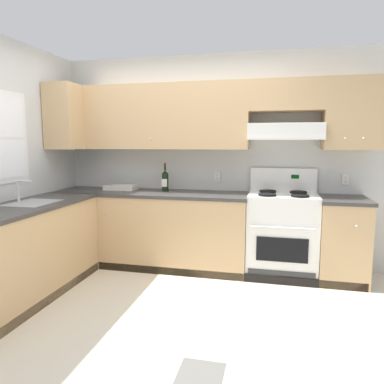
% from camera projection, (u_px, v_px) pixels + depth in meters
% --- Properties ---
extents(ground_plane, '(7.04, 7.04, 0.00)m').
position_uv_depth(ground_plane, '(145.00, 314.00, 3.16)').
color(ground_plane, beige).
extents(floor_accent_tile, '(0.30, 0.30, 0.01)m').
position_uv_depth(floor_accent_tile, '(200.00, 374.00, 2.34)').
color(floor_accent_tile, slate).
rests_on(floor_accent_tile, ground_plane).
extents(wall_back, '(4.68, 0.57, 2.55)m').
position_uv_depth(wall_back, '(218.00, 144.00, 4.34)').
color(wall_back, silver).
rests_on(wall_back, ground_plane).
extents(counter_back_run, '(3.60, 0.65, 0.91)m').
position_uv_depth(counter_back_run, '(182.00, 231.00, 4.29)').
color(counter_back_run, tan).
rests_on(counter_back_run, ground_plane).
extents(counter_left_run, '(0.63, 1.91, 1.13)m').
position_uv_depth(counter_left_run, '(20.00, 254.00, 3.37)').
color(counter_left_run, tan).
rests_on(counter_left_run, ground_plane).
extents(stove, '(0.76, 0.62, 1.20)m').
position_uv_depth(stove, '(282.00, 234.00, 4.04)').
color(stove, white).
rests_on(stove, ground_plane).
extents(wine_bottle, '(0.08, 0.08, 0.34)m').
position_uv_depth(wine_bottle, '(165.00, 180.00, 4.37)').
color(wine_bottle, black).
rests_on(wine_bottle, counter_back_run).
extents(bowl, '(0.39, 0.23, 0.06)m').
position_uv_depth(bowl, '(121.00, 188.00, 4.51)').
color(bowl, beige).
rests_on(bowl, counter_back_run).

